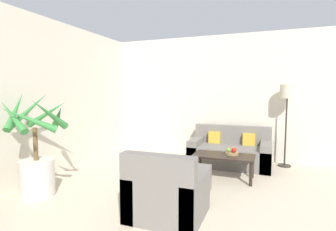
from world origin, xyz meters
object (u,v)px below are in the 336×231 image
apple_green (228,150)px  potted_palm (36,159)px  sofa_loveseat (230,152)px  armchair (167,195)px  fruit_bowl (232,153)px  floor_lamp (287,98)px  apple_red (234,150)px  orange_fruit (233,149)px  ottoman (188,180)px  coffee_table (224,158)px

apple_green → potted_palm: bearing=-143.8°
sofa_loveseat → armchair: armchair is taller
sofa_loveseat → fruit_bowl: (0.14, -0.81, 0.17)m
floor_lamp → sofa_loveseat: bearing=-164.5°
apple_red → orange_fruit: 0.09m
orange_fruit → armchair: size_ratio=0.09×
sofa_loveseat → ottoman: size_ratio=2.59×
potted_palm → armchair: size_ratio=1.76×
fruit_bowl → armchair: size_ratio=0.27×
floor_lamp → fruit_bowl: 1.68m
coffee_table → fruit_bowl: fruit_bowl is taller
coffee_table → apple_red: (0.16, 0.05, 0.14)m
sofa_loveseat → orange_fruit: size_ratio=20.61×
sofa_loveseat → apple_red: size_ratio=18.79×
coffee_table → ottoman: coffee_table is taller
apple_red → apple_green: size_ratio=1.12×
sofa_loveseat → apple_green: bearing=-84.3°
armchair → floor_lamp: bearing=63.2°
potted_palm → armchair: (1.94, 0.06, -0.26)m
apple_green → orange_fruit: size_ratio=0.98×
coffee_table → apple_green: apple_green is taller
apple_green → ottoman: (-0.46, -0.87, -0.30)m
fruit_bowl → sofa_loveseat: bearing=99.7°
coffee_table → apple_green: bearing=46.4°
sofa_loveseat → armchair: bearing=-98.7°
apple_green → orange_fruit: (0.07, 0.07, 0.00)m
apple_green → coffee_table: bearing=-133.6°
potted_palm → sofa_loveseat: bearing=48.0°
coffee_table → floor_lamp: bearing=49.2°
fruit_bowl → apple_red: (0.03, -0.02, 0.06)m
sofa_loveseat → armchair: (-0.39, -2.51, 0.01)m
apple_red → fruit_bowl: bearing=146.2°
floor_lamp → orange_fruit: 1.60m
floor_lamp → apple_green: size_ratio=21.81×
apple_red → armchair: (-0.56, -1.68, -0.22)m
ottoman → orange_fruit: bearing=60.4°
apple_green → orange_fruit: bearing=43.2°
armchair → apple_green: bearing=74.6°
apple_green → fruit_bowl: bearing=5.9°
apple_green → ottoman: apple_green is taller
sofa_loveseat → floor_lamp: floor_lamp is taller
fruit_bowl → apple_red: 0.08m
apple_green → floor_lamp: bearing=49.4°
armchair → ottoman: bearing=89.5°
apple_green → orange_fruit: 0.10m
potted_palm → coffee_table: potted_palm is taller
fruit_bowl → ottoman: bearing=-120.6°
potted_palm → fruit_bowl: bearing=35.6°
apple_green → ottoman: bearing=-117.8°
apple_red → potted_palm: bearing=-145.1°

